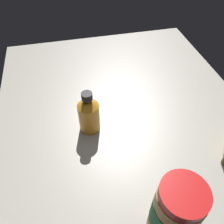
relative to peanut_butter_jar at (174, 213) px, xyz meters
The scene contains 3 objects.
ground_plane 33.13cm from the peanut_butter_jar, behind, with size 99.27×76.25×4.30cm, color gray.
peanut_butter_jar is the anchor object (origin of this frame).
honey_bottle 32.10cm from the peanut_butter_jar, 159.74° to the right, with size 5.79×5.79×13.20cm.
Camera 1 is at (43.61, -14.37, 50.87)cm, focal length 36.68 mm.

